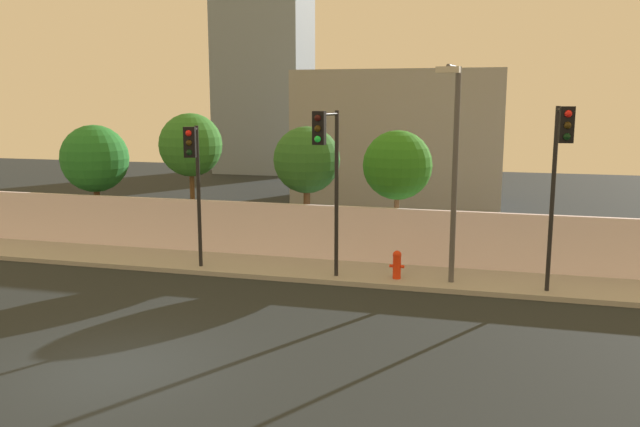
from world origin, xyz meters
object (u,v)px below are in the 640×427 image
object	(u,v)px
roadside_tree_leftmost	(95,159)
roadside_tree_rightmost	(397,165)
traffic_light_center	(328,158)
fire_hydrant	(397,264)
traffic_light_right	(560,160)
traffic_light_left	(194,166)
roadside_tree_midright	(307,161)
street_lamp_curbside	(454,158)
roadside_tree_midleft	(191,145)

from	to	relation	value
roadside_tree_leftmost	roadside_tree_rightmost	distance (m)	11.49
traffic_light_center	fire_hydrant	world-z (taller)	traffic_light_center
traffic_light_right	traffic_light_left	bearing A→B (deg)	179.21
roadside_tree_leftmost	roadside_tree_rightmost	xyz separation A→B (m)	(11.49, -0.00, 0.05)
roadside_tree_leftmost	roadside_tree_midright	world-z (taller)	roadside_tree_midright
traffic_light_left	traffic_light_right	distance (m)	10.40
street_lamp_curbside	roadside_tree_midleft	bearing A→B (deg)	162.11
traffic_light_left	roadside_tree_leftmost	world-z (taller)	traffic_light_left
traffic_light_center	traffic_light_left	bearing A→B (deg)	176.44
traffic_light_right	roadside_tree_midleft	xyz separation A→B (m)	(-12.23, 3.70, -0.08)
traffic_light_center	traffic_light_right	size ratio (longest dim) A/B	0.97
roadside_tree_leftmost	roadside_tree_rightmost	size ratio (longest dim) A/B	1.01
traffic_light_right	roadside_tree_midleft	bearing A→B (deg)	163.15
fire_hydrant	roadside_tree_midright	xyz separation A→B (m)	(-3.61, 2.91, 2.70)
roadside_tree_midleft	roadside_tree_rightmost	world-z (taller)	roadside_tree_midleft
roadside_tree_rightmost	roadside_tree_midleft	bearing A→B (deg)	180.00
fire_hydrant	roadside_tree_leftmost	bearing A→B (deg)	166.34
traffic_light_center	roadside_tree_midleft	size ratio (longest dim) A/B	1.00
traffic_light_center	roadside_tree_rightmost	bearing A→B (deg)	69.64
traffic_light_center	roadside_tree_rightmost	world-z (taller)	traffic_light_center
fire_hydrant	roadside_tree_leftmost	distance (m)	12.57
traffic_light_center	roadside_tree_midright	world-z (taller)	traffic_light_center
roadside_tree_midleft	roadside_tree_leftmost	bearing A→B (deg)	180.00
traffic_light_right	roadside_tree_leftmost	world-z (taller)	traffic_light_right
traffic_light_right	street_lamp_curbside	bearing A→B (deg)	166.90
roadside_tree_midleft	roadside_tree_rightmost	xyz separation A→B (m)	(7.50, -0.00, -0.53)
roadside_tree_leftmost	roadside_tree_midright	size ratio (longest dim) A/B	0.99
traffic_light_center	roadside_tree_rightmost	size ratio (longest dim) A/B	1.12
traffic_light_center	street_lamp_curbside	size ratio (longest dim) A/B	0.80
traffic_light_left	traffic_light_center	bearing A→B (deg)	-3.56
fire_hydrant	roadside_tree_leftmost	size ratio (longest dim) A/B	0.19
street_lamp_curbside	roadside_tree_rightmost	distance (m)	3.71
roadside_tree_leftmost	roadside_tree_midleft	bearing A→B (deg)	0.00
street_lamp_curbside	roadside_tree_leftmost	xyz separation A→B (m)	(-13.51, 3.07, -0.61)
roadside_tree_leftmost	roadside_tree_rightmost	world-z (taller)	roadside_tree_leftmost
traffic_light_right	street_lamp_curbside	size ratio (longest dim) A/B	0.83
traffic_light_left	roadside_tree_leftmost	bearing A→B (deg)	148.59
street_lamp_curbside	roadside_tree_midright	distance (m)	6.02
traffic_light_left	fire_hydrant	distance (m)	6.76
traffic_light_left	roadside_tree_rightmost	bearing A→B (deg)	32.16
traffic_light_right	fire_hydrant	world-z (taller)	traffic_light_right
traffic_light_center	roadside_tree_leftmost	bearing A→B (deg)	159.21
roadside_tree_midright	traffic_light_right	bearing A→B (deg)	-25.19
traffic_light_left	traffic_light_center	world-z (taller)	traffic_light_center
traffic_light_left	street_lamp_curbside	world-z (taller)	street_lamp_curbside
traffic_light_left	roadside_tree_midright	distance (m)	4.36
traffic_light_left	fire_hydrant	size ratio (longest dim) A/B	5.25
street_lamp_curbside	roadside_tree_rightmost	world-z (taller)	street_lamp_curbside
roadside_tree_midright	roadside_tree_rightmost	xyz separation A→B (m)	(3.14, 0.00, -0.09)
traffic_light_right	fire_hydrant	size ratio (longest dim) A/B	5.98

